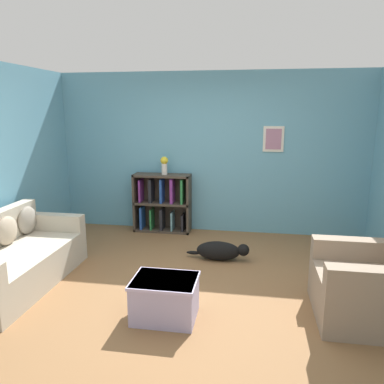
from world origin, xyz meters
name	(u,v)px	position (x,y,z in m)	size (l,w,h in m)	color
ground_plane	(186,290)	(0.00, 0.00, 0.00)	(14.00, 14.00, 0.00)	brown
wall_back	(211,153)	(0.00, 2.25, 1.30)	(5.60, 0.13, 2.60)	#609EB7
couch	(12,260)	(-2.02, -0.19, 0.30)	(0.87, 1.81, 0.80)	#B7AD99
bookshelf	(163,203)	(-0.77, 2.04, 0.48)	(0.94, 0.31, 0.97)	#42382D
recliner_chair	(378,285)	(1.93, -0.28, 0.35)	(1.03, 0.94, 0.99)	gray
coffee_table	(165,297)	(-0.10, -0.60, 0.22)	(0.63, 0.49, 0.41)	#ADA3CC
dog	(221,251)	(0.30, 0.92, 0.13)	(0.86, 0.23, 0.26)	black
vase	(164,164)	(-0.72, 2.02, 1.13)	(0.12, 0.12, 0.29)	silver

